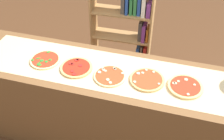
{
  "coord_description": "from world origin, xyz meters",
  "views": [
    {
      "loc": [
        0.48,
        -1.71,
        2.48
      ],
      "look_at": [
        0.0,
        0.0,
        0.96
      ],
      "focal_mm": 43.36,
      "sensor_mm": 36.0,
      "label": 1
    }
  ],
  "objects_px": {
    "pizza_mushroom_4": "(185,87)",
    "pizza_pepperoni_1": "(76,68)",
    "pizza_mushroom_2": "(110,76)",
    "bookshelf": "(129,37)",
    "pizza_mushroom_3": "(147,80)",
    "pizza_spinach_0": "(45,60)"
  },
  "relations": [
    {
      "from": "pizza_mushroom_4",
      "to": "pizza_pepperoni_1",
      "type": "bearing_deg",
      "value": -179.18
    },
    {
      "from": "pizza_pepperoni_1",
      "to": "pizza_mushroom_2",
      "type": "bearing_deg",
      "value": -4.67
    },
    {
      "from": "pizza_pepperoni_1",
      "to": "bookshelf",
      "type": "height_order",
      "value": "bookshelf"
    },
    {
      "from": "pizza_mushroom_3",
      "to": "pizza_mushroom_4",
      "type": "relative_size",
      "value": 1.02
    },
    {
      "from": "pizza_mushroom_3",
      "to": "bookshelf",
      "type": "relative_size",
      "value": 0.22
    },
    {
      "from": "pizza_mushroom_2",
      "to": "pizza_mushroom_3",
      "type": "distance_m",
      "value": 0.32
    },
    {
      "from": "pizza_pepperoni_1",
      "to": "pizza_mushroom_3",
      "type": "distance_m",
      "value": 0.63
    },
    {
      "from": "pizza_spinach_0",
      "to": "pizza_mushroom_4",
      "type": "xyz_separation_m",
      "value": [
        1.25,
        -0.01,
        0.0
      ]
    },
    {
      "from": "pizza_mushroom_3",
      "to": "pizza_pepperoni_1",
      "type": "bearing_deg",
      "value": -178.88
    },
    {
      "from": "pizza_mushroom_3",
      "to": "pizza_mushroom_2",
      "type": "bearing_deg",
      "value": -173.11
    },
    {
      "from": "pizza_spinach_0",
      "to": "pizza_mushroom_4",
      "type": "relative_size",
      "value": 0.97
    },
    {
      "from": "pizza_pepperoni_1",
      "to": "pizza_mushroom_4",
      "type": "xyz_separation_m",
      "value": [
        0.94,
        0.01,
        0.0
      ]
    },
    {
      "from": "pizza_mushroom_2",
      "to": "pizza_pepperoni_1",
      "type": "bearing_deg",
      "value": 175.33
    },
    {
      "from": "pizza_spinach_0",
      "to": "bookshelf",
      "type": "xyz_separation_m",
      "value": [
        0.57,
        0.99,
        -0.28
      ]
    },
    {
      "from": "pizza_pepperoni_1",
      "to": "pizza_mushroom_2",
      "type": "height_order",
      "value": "same"
    },
    {
      "from": "pizza_spinach_0",
      "to": "pizza_mushroom_2",
      "type": "bearing_deg",
      "value": -4.74
    },
    {
      "from": "pizza_mushroom_2",
      "to": "pizza_mushroom_3",
      "type": "relative_size",
      "value": 0.94
    },
    {
      "from": "pizza_spinach_0",
      "to": "pizza_mushroom_2",
      "type": "xyz_separation_m",
      "value": [
        0.63,
        -0.05,
        -0.0
      ]
    },
    {
      "from": "pizza_pepperoni_1",
      "to": "pizza_mushroom_3",
      "type": "height_order",
      "value": "pizza_mushroom_3"
    },
    {
      "from": "pizza_mushroom_3",
      "to": "bookshelf",
      "type": "bearing_deg",
      "value": 110.16
    },
    {
      "from": "pizza_mushroom_3",
      "to": "pizza_mushroom_4",
      "type": "height_order",
      "value": "pizza_mushroom_4"
    },
    {
      "from": "pizza_mushroom_2",
      "to": "bookshelf",
      "type": "bearing_deg",
      "value": 92.99
    }
  ]
}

